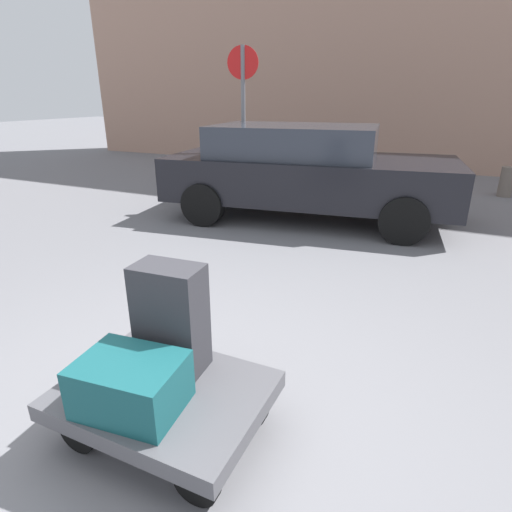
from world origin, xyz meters
name	(u,v)px	position (x,y,z in m)	size (l,w,h in m)	color
ground_plane	(168,436)	(0.00, 0.00, 0.00)	(60.00, 60.00, 0.00)	slate
luggage_cart	(165,398)	(0.00, 0.00, 0.27)	(1.11, 0.82, 0.34)	#4C4C51
suitcase_teal_front_right	(131,384)	(-0.05, -0.18, 0.48)	(0.51, 0.39, 0.27)	#144C51
suitcase_charcoal_center	(171,318)	(-0.06, 0.19, 0.66)	(0.38, 0.23, 0.63)	#2D2D33
parked_car	(305,170)	(-0.78, 4.70, 0.76)	(4.50, 2.36, 1.42)	black
bollard_kerb_near	(506,182)	(2.26, 7.78, 0.28)	(0.25, 0.25, 0.57)	#72665B
no_parking_sign	(243,112)	(-1.95, 4.92, 1.58)	(0.49, 0.13, 2.57)	slate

